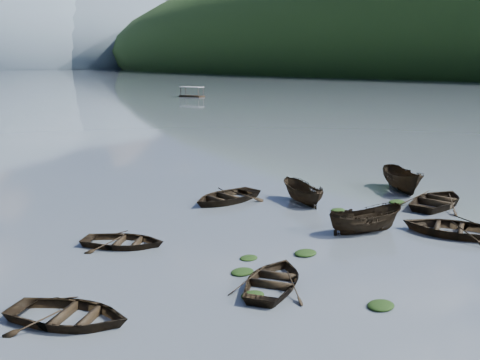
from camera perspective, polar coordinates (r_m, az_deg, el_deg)
ground_plane at (r=23.29m, az=18.47°, el=-9.91°), size 2400.00×2400.00×0.00m
haze_mtn_d at (r=972.54m, az=-17.28°, el=11.38°), size 520.00×520.00×220.00m
rowboat_0 at (r=19.62m, az=-17.78°, el=-14.20°), size 5.15×5.34×0.90m
rowboat_1 at (r=21.47m, az=3.67°, el=-11.20°), size 5.18×4.86×0.87m
rowboat_2 at (r=28.53m, az=13.14°, el=-5.45°), size 4.40×2.82×1.59m
rowboat_3 at (r=29.58m, az=21.81°, el=-5.39°), size 5.56×6.20×1.06m
rowboat_4 at (r=35.06m, az=20.33°, el=-2.56°), size 5.75×4.61×1.06m
rowboat_5 at (r=38.17m, az=16.87°, el=-1.13°), size 3.97×5.04×1.85m
rowboat_6 at (r=26.42m, az=-12.32°, el=-6.86°), size 4.85×4.87×0.83m
rowboat_7 at (r=33.83m, az=-1.52°, el=-2.30°), size 5.42×4.21×1.03m
rowboat_8 at (r=33.71m, az=6.61°, el=-2.43°), size 2.40×4.22×1.53m
weed_clump_0 at (r=20.39m, az=14.78°, el=-12.96°), size 1.07×0.88×0.23m
weed_clump_1 at (r=20.54m, az=1.35°, el=-12.32°), size 0.95×0.76×0.21m
weed_clump_2 at (r=24.89m, az=7.00°, el=-7.88°), size 1.12×0.89×0.24m
weed_clump_3 at (r=30.76m, az=12.05°, el=-4.09°), size 0.89×0.76×0.20m
weed_clump_4 at (r=34.90m, az=16.38°, el=-2.35°), size 1.12×0.88×0.23m
weed_clump_5 at (r=22.64m, az=0.25°, el=-9.89°), size 1.03×0.83×0.22m
weed_clump_6 at (r=24.20m, az=0.93°, el=-8.38°), size 0.85×0.71×0.18m
weed_clump_7 at (r=32.20m, az=10.40°, el=-3.27°), size 0.94×0.75×0.21m
pontoon_right at (r=138.45m, az=-5.15°, el=8.82°), size 4.82×6.90×2.44m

